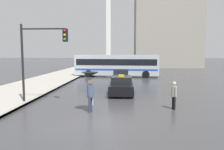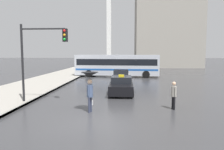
{
  "view_description": "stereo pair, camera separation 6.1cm",
  "coord_description": "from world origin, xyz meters",
  "views": [
    {
      "loc": [
        1.42,
        -9.62,
        3.21
      ],
      "look_at": [
        0.35,
        8.65,
        1.4
      ],
      "focal_mm": 35.0,
      "sensor_mm": 36.0,
      "label": 1
    },
    {
      "loc": [
        1.48,
        -9.62,
        3.21
      ],
      "look_at": [
        0.35,
        8.65,
        1.4
      ],
      "focal_mm": 35.0,
      "sensor_mm": 36.0,
      "label": 2
    }
  ],
  "objects": [
    {
      "name": "pedestrian_man",
      "position": [
        4.25,
        2.89,
        0.94
      ],
      "size": [
        0.37,
        0.47,
        1.61
      ],
      "rotation": [
        0.0,
        0.0,
        -1.38
      ],
      "color": "black",
      "rests_on": "ground_plane"
    },
    {
      "name": "pedestrian_with_umbrella",
      "position": [
        -0.44,
        1.99,
        1.69
      ],
      "size": [
        0.95,
        0.95,
        2.21
      ],
      "rotation": [
        0.0,
        0.0,
        1.28
      ],
      "color": "#2D3347",
      "rests_on": "ground_plane"
    },
    {
      "name": "monument_cross",
      "position": [
        -1.96,
        35.53,
        12.19
      ],
      "size": [
        9.45,
        0.9,
        21.48
      ],
      "color": "white",
      "rests_on": "ground_plane"
    },
    {
      "name": "ground_plane",
      "position": [
        0.0,
        0.0,
        0.0
      ],
      "size": [
        300.0,
        300.0,
        0.0
      ],
      "primitive_type": "plane",
      "color": "#38383A"
    },
    {
      "name": "taxi",
      "position": [
        1.15,
        7.7,
        0.64
      ],
      "size": [
        1.91,
        4.34,
        1.54
      ],
      "rotation": [
        0.0,
        0.0,
        3.14
      ],
      "color": "black",
      "rests_on": "ground_plane"
    },
    {
      "name": "sedan_red",
      "position": [
        1.0,
        14.17,
        0.65
      ],
      "size": [
        1.91,
        4.62,
        1.4
      ],
      "rotation": [
        0.0,
        0.0,
        3.14
      ],
      "color": "#B7B2AD",
      "rests_on": "ground_plane"
    },
    {
      "name": "traffic_light",
      "position": [
        -3.81,
        3.8,
        3.49
      ],
      "size": [
        2.99,
        0.38,
        5.03
      ],
      "color": "black",
      "rests_on": "ground_plane"
    },
    {
      "name": "city_bus",
      "position": [
        0.3,
        20.54,
        1.68
      ],
      "size": [
        11.57,
        3.43,
        3.01
      ],
      "rotation": [
        0.0,
        0.0,
        -1.65
      ],
      "color": "#B2B7C1",
      "rests_on": "ground_plane"
    },
    {
      "name": "building_tower_near",
      "position": [
        11.23,
        44.18,
        13.39
      ],
      "size": [
        14.81,
        11.32,
        26.78
      ],
      "color": "gray",
      "rests_on": "ground_plane"
    }
  ]
}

